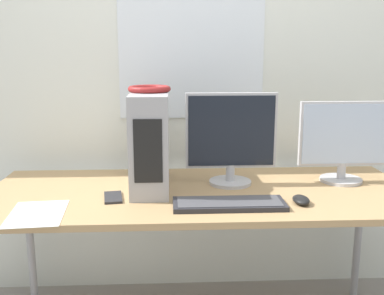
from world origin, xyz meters
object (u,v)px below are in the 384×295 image
object	(u,v)px
pc_tower	(150,140)
keyboard	(229,204)
headphones	(149,89)
monitor_main	(231,138)
mouse	(301,200)
monitor_right_near	(344,141)
cell_phone	(113,197)

from	to	relation	value
pc_tower	keyboard	bearing A→B (deg)	-41.93
pc_tower	headphones	xyz separation A→B (m)	(0.00, 0.00, 0.24)
headphones	monitor_main	distance (m)	0.44
mouse	keyboard	bearing A→B (deg)	-176.45
monitor_right_near	keyboard	world-z (taller)	monitor_right_near
headphones	cell_phone	bearing A→B (deg)	-132.71
monitor_main	cell_phone	bearing A→B (deg)	-160.13
mouse	cell_phone	xyz separation A→B (m)	(-0.79, 0.11, -0.01)
monitor_right_near	monitor_main	bearing A→B (deg)	-178.64
keyboard	cell_phone	xyz separation A→B (m)	(-0.49, 0.13, -0.01)
monitor_main	cell_phone	distance (m)	0.61
monitor_main	cell_phone	world-z (taller)	monitor_main
monitor_main	pc_tower	bearing A→B (deg)	-176.51
pc_tower	cell_phone	bearing A→B (deg)	-132.85
monitor_right_near	cell_phone	size ratio (longest dim) A/B	2.69
monitor_right_near	mouse	distance (m)	0.47
pc_tower	mouse	distance (m)	0.72
monitor_right_near	mouse	bearing A→B (deg)	-132.72
pc_tower	monitor_right_near	xyz separation A→B (m)	(0.93, 0.04, -0.02)
mouse	monitor_main	bearing A→B (deg)	130.56
pc_tower	monitor_right_near	distance (m)	0.93
headphones	cell_phone	distance (m)	0.51
monitor_right_near	keyboard	distance (m)	0.71
monitor_main	cell_phone	xyz separation A→B (m)	(-0.54, -0.19, -0.22)
pc_tower	monitor_main	world-z (taller)	pc_tower
keyboard	mouse	world-z (taller)	mouse
monitor_main	headphones	bearing A→B (deg)	-176.64
monitor_main	mouse	xyz separation A→B (m)	(0.26, -0.30, -0.21)
headphones	monitor_right_near	distance (m)	0.96
monitor_right_near	cell_phone	bearing A→B (deg)	-169.20
mouse	cell_phone	distance (m)	0.80
headphones	keyboard	world-z (taller)	headphones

